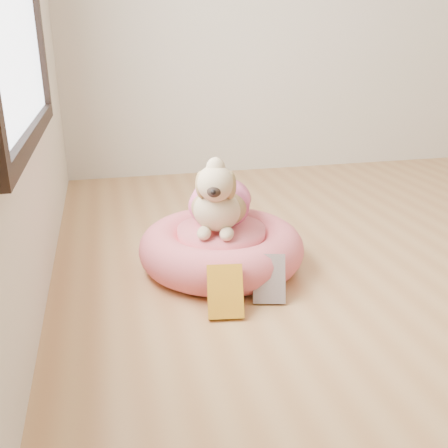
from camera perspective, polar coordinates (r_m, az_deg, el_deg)
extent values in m
cylinder|color=#D55368|center=(2.28, -0.30, -3.56)|extent=(0.54, 0.54, 0.11)
torus|color=#D55368|center=(2.27, -0.30, -2.65)|extent=(0.75, 0.75, 0.19)
cylinder|color=#D55368|center=(2.25, -0.30, -1.59)|extent=(0.40, 0.40, 0.10)
cube|color=yellow|center=(1.89, 0.14, -7.73)|extent=(0.15, 0.15, 0.19)
cube|color=silver|center=(2.00, 5.17, -6.26)|extent=(0.15, 0.14, 0.18)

